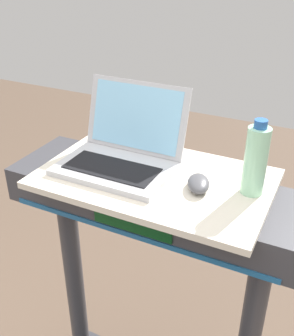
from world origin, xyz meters
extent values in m
cylinder|color=#38383D|center=(-0.34, 0.70, 0.57)|extent=(0.07, 0.07, 0.84)
cube|color=#38383D|center=(0.00, 0.70, 1.04)|extent=(0.90, 0.28, 0.11)
cube|color=#0C3F19|center=(0.00, 0.56, 1.04)|extent=(0.24, 0.01, 0.06)
cube|color=#1E598C|center=(0.00, 0.56, 1.00)|extent=(0.81, 0.00, 0.02)
cube|color=beige|center=(0.00, 0.70, 1.11)|extent=(0.67, 0.42, 0.02)
cube|color=#B7B7BC|center=(-0.12, 0.67, 1.13)|extent=(0.33, 0.22, 0.02)
cube|color=black|center=(-0.12, 0.65, 1.14)|extent=(0.27, 0.12, 0.00)
cube|color=#B7B7BC|center=(-0.12, 0.81, 1.24)|extent=(0.33, 0.07, 0.21)
cube|color=#8CCCF2|center=(-0.12, 0.81, 1.24)|extent=(0.29, 0.06, 0.19)
ellipsoid|color=#4C4C51|center=(0.14, 0.69, 1.13)|extent=(0.09, 0.12, 0.03)
cylinder|color=#9EDBB2|center=(0.27, 0.74, 1.21)|extent=(0.06, 0.06, 0.19)
cylinder|color=#2659A5|center=(0.27, 0.74, 1.32)|extent=(0.03, 0.03, 0.02)
camera|label=1|loc=(0.44, -0.24, 1.71)|focal=44.00mm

